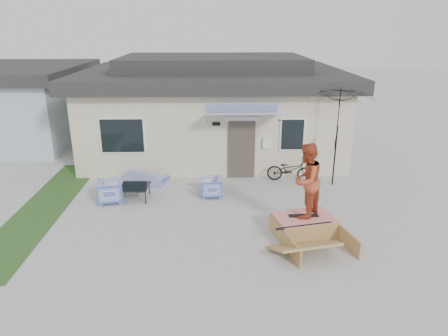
{
  "coord_description": "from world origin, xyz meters",
  "views": [
    {
      "loc": [
        -0.01,
        -9.54,
        5.3
      ],
      "look_at": [
        0.3,
        1.8,
        1.3
      ],
      "focal_mm": 32.83,
      "sensor_mm": 36.0,
      "label": 1
    }
  ],
  "objects_px": {
    "skateboard": "(304,215)",
    "skater": "(306,179)",
    "bicycle": "(290,167)",
    "skate_ramp": "(304,226)",
    "patio_umbrella": "(337,136)",
    "loveseat": "(146,175)",
    "armchair_left": "(110,190)",
    "coffee_table": "(135,192)",
    "armchair_right": "(211,186)"
  },
  "relations": [
    {
      "from": "armchair_right",
      "to": "skate_ramp",
      "type": "xyz_separation_m",
      "value": [
        2.46,
        -2.63,
        -0.09
      ]
    },
    {
      "from": "loveseat",
      "to": "armchair_left",
      "type": "height_order",
      "value": "armchair_left"
    },
    {
      "from": "patio_umbrella",
      "to": "bicycle",
      "type": "bearing_deg",
      "value": 164.87
    },
    {
      "from": "armchair_right",
      "to": "skate_ramp",
      "type": "distance_m",
      "value": 3.6
    },
    {
      "from": "coffee_table",
      "to": "skate_ramp",
      "type": "height_order",
      "value": "skate_ramp"
    },
    {
      "from": "skateboard",
      "to": "coffee_table",
      "type": "bearing_deg",
      "value": 152.72
    },
    {
      "from": "coffee_table",
      "to": "skater",
      "type": "height_order",
      "value": "skater"
    },
    {
      "from": "bicycle",
      "to": "skate_ramp",
      "type": "distance_m",
      "value": 3.95
    },
    {
      "from": "armchair_left",
      "to": "bicycle",
      "type": "distance_m",
      "value": 6.16
    },
    {
      "from": "loveseat",
      "to": "skater",
      "type": "bearing_deg",
      "value": 163.57
    },
    {
      "from": "skateboard",
      "to": "skater",
      "type": "bearing_deg",
      "value": 0.0
    },
    {
      "from": "coffee_table",
      "to": "patio_umbrella",
      "type": "height_order",
      "value": "patio_umbrella"
    },
    {
      "from": "loveseat",
      "to": "armchair_right",
      "type": "xyz_separation_m",
      "value": [
        2.29,
        -1.23,
        0.04
      ]
    },
    {
      "from": "coffee_table",
      "to": "bicycle",
      "type": "height_order",
      "value": "bicycle"
    },
    {
      "from": "coffee_table",
      "to": "skater",
      "type": "relative_size",
      "value": 0.45
    },
    {
      "from": "loveseat",
      "to": "bicycle",
      "type": "distance_m",
      "value": 5.08
    },
    {
      "from": "bicycle",
      "to": "skater",
      "type": "xyz_separation_m",
      "value": [
        -0.34,
        -3.88,
        1.03
      ]
    },
    {
      "from": "skateboard",
      "to": "skater",
      "type": "distance_m",
      "value": 1.01
    },
    {
      "from": "coffee_table",
      "to": "bicycle",
      "type": "bearing_deg",
      "value": 15.46
    },
    {
      "from": "bicycle",
      "to": "skater",
      "type": "height_order",
      "value": "skater"
    },
    {
      "from": "armchair_left",
      "to": "skater",
      "type": "bearing_deg",
      "value": -123.28
    },
    {
      "from": "loveseat",
      "to": "patio_umbrella",
      "type": "height_order",
      "value": "patio_umbrella"
    },
    {
      "from": "loveseat",
      "to": "armchair_left",
      "type": "xyz_separation_m",
      "value": [
        -0.87,
        -1.59,
        0.08
      ]
    },
    {
      "from": "armchair_right",
      "to": "coffee_table",
      "type": "xyz_separation_m",
      "value": [
        -2.44,
        -0.15,
        -0.12
      ]
    },
    {
      "from": "skate_ramp",
      "to": "skateboard",
      "type": "height_order",
      "value": "skateboard"
    },
    {
      "from": "loveseat",
      "to": "armchair_right",
      "type": "bearing_deg",
      "value": 174.13
    },
    {
      "from": "loveseat",
      "to": "patio_umbrella",
      "type": "bearing_deg",
      "value": -160.45
    },
    {
      "from": "skateboard",
      "to": "skate_ramp",
      "type": "bearing_deg",
      "value": -78.24
    },
    {
      "from": "armchair_left",
      "to": "patio_umbrella",
      "type": "distance_m",
      "value": 7.61
    },
    {
      "from": "bicycle",
      "to": "patio_umbrella",
      "type": "bearing_deg",
      "value": -94.99
    },
    {
      "from": "armchair_left",
      "to": "loveseat",
      "type": "bearing_deg",
      "value": -40.27
    },
    {
      "from": "coffee_table",
      "to": "patio_umbrella",
      "type": "bearing_deg",
      "value": 8.99
    },
    {
      "from": "armchair_left",
      "to": "skater",
      "type": "height_order",
      "value": "skater"
    },
    {
      "from": "loveseat",
      "to": "armchair_right",
      "type": "height_order",
      "value": "armchair_right"
    },
    {
      "from": "patio_umbrella",
      "to": "skater",
      "type": "height_order",
      "value": "skater"
    },
    {
      "from": "skate_ramp",
      "to": "loveseat",
      "type": "bearing_deg",
      "value": 128.26
    },
    {
      "from": "skate_ramp",
      "to": "skater",
      "type": "xyz_separation_m",
      "value": [
        -0.01,
        0.05,
        1.29
      ]
    },
    {
      "from": "coffee_table",
      "to": "skater",
      "type": "distance_m",
      "value": 5.62
    },
    {
      "from": "patio_umbrella",
      "to": "skateboard",
      "type": "distance_m",
      "value": 4.1
    },
    {
      "from": "bicycle",
      "to": "skate_ramp",
      "type": "xyz_separation_m",
      "value": [
        -0.33,
        -3.93,
        -0.26
      ]
    },
    {
      "from": "bicycle",
      "to": "skate_ramp",
      "type": "bearing_deg",
      "value": -174.61
    },
    {
      "from": "armchair_left",
      "to": "skate_ramp",
      "type": "xyz_separation_m",
      "value": [
        5.61,
        -2.28,
        -0.13
      ]
    },
    {
      "from": "loveseat",
      "to": "armchair_right",
      "type": "relative_size",
      "value": 2.28
    },
    {
      "from": "skate_ramp",
      "to": "patio_umbrella",
      "type": "bearing_deg",
      "value": 50.88
    },
    {
      "from": "loveseat",
      "to": "armchair_left",
      "type": "bearing_deg",
      "value": 83.76
    },
    {
      "from": "bicycle",
      "to": "skateboard",
      "type": "bearing_deg",
      "value": -174.83
    },
    {
      "from": "patio_umbrella",
      "to": "skate_ramp",
      "type": "relative_size",
      "value": 1.34
    },
    {
      "from": "armchair_right",
      "to": "coffee_table",
      "type": "relative_size",
      "value": 0.77
    },
    {
      "from": "loveseat",
      "to": "skateboard",
      "type": "distance_m",
      "value": 6.08
    },
    {
      "from": "armchair_left",
      "to": "patio_umbrella",
      "type": "bearing_deg",
      "value": -91.91
    }
  ]
}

